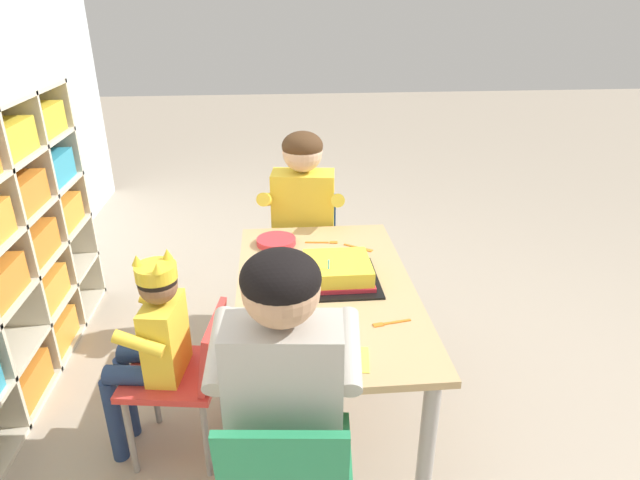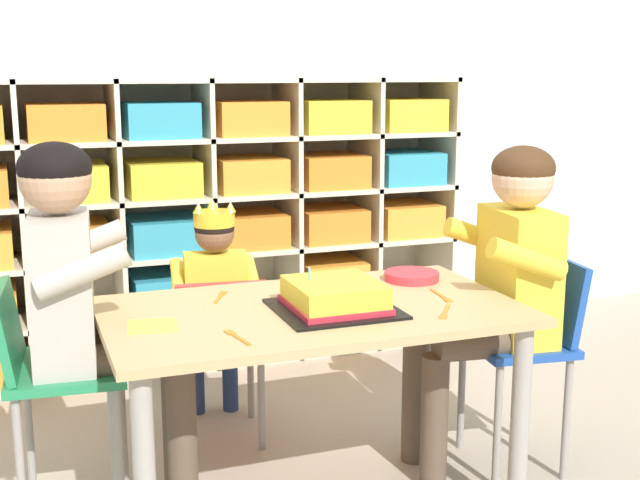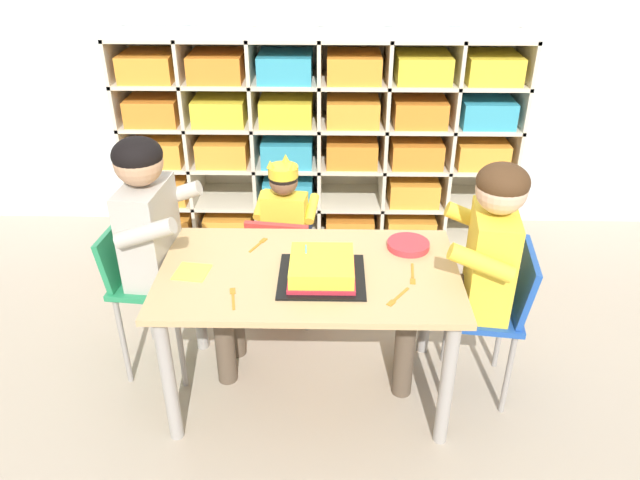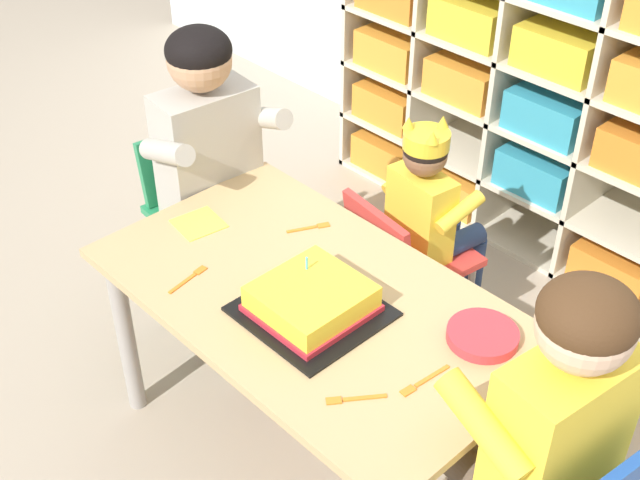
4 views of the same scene
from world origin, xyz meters
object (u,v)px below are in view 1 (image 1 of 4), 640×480
at_px(adult_helper_seated, 286,377).
at_px(fork_near_cake_tray, 389,323).
at_px(child_with_crown, 153,335).
at_px(classroom_chair_guest_side, 304,247).
at_px(classroom_chair_adult_side, 286,470).
at_px(fork_near_child_seat, 360,248).
at_px(paper_plate_stack, 276,241).
at_px(classroom_chair_blue, 186,371).
at_px(fork_scattered_mid_table, 274,320).
at_px(fork_at_table_front_edge, 324,242).
at_px(activity_table, 325,307).
at_px(guest_at_table_side, 302,216).
at_px(birthday_cake_on_tray, 337,272).

distance_m(adult_helper_seated, fork_near_cake_tray, 0.49).
xyz_separation_m(child_with_crown, classroom_chair_guest_side, (0.88, -0.59, -0.09)).
xyz_separation_m(classroom_chair_adult_side, fork_near_child_seat, (1.03, -0.36, 0.16)).
xyz_separation_m(classroom_chair_adult_side, paper_plate_stack, (1.10, 0.00, 0.17)).
relative_size(classroom_chair_blue, classroom_chair_guest_side, 0.88).
distance_m(adult_helper_seated, fork_scattered_mid_table, 0.39).
xyz_separation_m(child_with_crown, fork_at_table_front_edge, (0.53, -0.66, 0.09)).
bearing_deg(adult_helper_seated, fork_at_table_front_edge, -95.91).
bearing_deg(fork_scattered_mid_table, activity_table, 73.58).
relative_size(classroom_chair_guest_side, fork_near_child_seat, 5.72).
height_order(guest_at_table_side, fork_near_cake_tray, guest_at_table_side).
bearing_deg(fork_scattered_mid_table, adult_helper_seated, -59.83).
relative_size(fork_at_table_front_edge, fork_near_child_seat, 1.19).
height_order(child_with_crown, fork_at_table_front_edge, child_with_crown).
bearing_deg(adult_helper_seated, classroom_chair_blue, -46.19).
bearing_deg(classroom_chair_blue, fork_near_cake_tray, 88.31).
relative_size(adult_helper_seated, fork_at_table_front_edge, 7.63).
relative_size(classroom_chair_guest_side, guest_at_table_side, 0.66).
xyz_separation_m(activity_table, classroom_chair_blue, (-0.14, 0.52, -0.15)).
height_order(activity_table, classroom_chair_blue, activity_table).
xyz_separation_m(guest_at_table_side, paper_plate_stack, (-0.24, 0.13, -0.02)).
bearing_deg(classroom_chair_adult_side, birthday_cake_on_tray, -101.34).
height_order(activity_table, classroom_chair_guest_side, classroom_chair_guest_side).
height_order(birthday_cake_on_tray, fork_near_child_seat, birthday_cake_on_tray).
xyz_separation_m(classroom_chair_blue, birthday_cake_on_tray, (0.19, -0.57, 0.28)).
distance_m(classroom_chair_adult_side, guest_at_table_side, 1.37).
bearing_deg(guest_at_table_side, classroom_chair_blue, -113.64).
bearing_deg(paper_plate_stack, fork_at_table_front_edge, -91.46).
distance_m(classroom_chair_blue, fork_near_cake_tray, 0.76).
bearing_deg(classroom_chair_adult_side, classroom_chair_guest_side, -90.15).
relative_size(classroom_chair_adult_side, fork_scattered_mid_table, 5.78).
bearing_deg(birthday_cake_on_tray, fork_scattered_mid_table, 137.21).
distance_m(activity_table, guest_at_table_side, 0.66).
bearing_deg(classroom_chair_guest_side, child_with_crown, -116.45).
distance_m(fork_at_table_front_edge, fork_near_child_seat, 0.17).
distance_m(classroom_chair_guest_side, birthday_cake_on_tray, 0.74).
xyz_separation_m(classroom_chair_blue, paper_plate_stack, (0.55, -0.34, 0.26)).
relative_size(classroom_chair_adult_side, adult_helper_seated, 0.64).
xyz_separation_m(adult_helper_seated, fork_near_child_seat, (0.92, -0.35, -0.06)).
relative_size(activity_table, classroom_chair_blue, 1.94).
bearing_deg(classroom_chair_adult_side, paper_plate_stack, -84.44).
xyz_separation_m(adult_helper_seated, paper_plate_stack, (0.99, 0.01, -0.05)).
bearing_deg(birthday_cake_on_tray, fork_at_table_front_edge, 3.02).
bearing_deg(fork_near_cake_tray, child_with_crown, 160.17).
xyz_separation_m(classroom_chair_blue, fork_near_cake_tray, (-0.12, -0.71, 0.25)).
bearing_deg(guest_at_table_side, fork_scattered_mid_table, -92.28).
bearing_deg(classroom_chair_adult_side, activity_table, -98.69).
distance_m(activity_table, fork_near_child_seat, 0.38).
bearing_deg(birthday_cake_on_tray, activity_table, 135.00).
relative_size(adult_helper_seated, fork_scattered_mid_table, 9.03).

